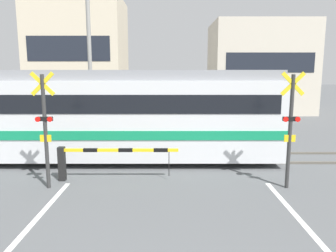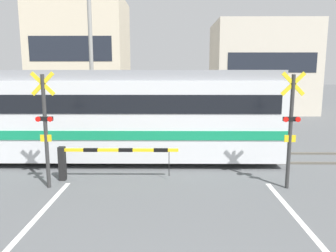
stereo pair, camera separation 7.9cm
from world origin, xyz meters
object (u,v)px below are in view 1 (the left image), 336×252
at_px(crossing_barrier_far, 216,126).
at_px(commuter_train, 88,112).
at_px(crossing_signal_left, 45,125).
at_px(crossing_signal_right, 291,125).
at_px(crossing_barrier_near, 93,157).
at_px(pedestrian, 176,112).

bearing_deg(crossing_barrier_far, commuter_train, -149.28).
relative_size(crossing_signal_left, crossing_signal_right, 1.00).
xyz_separation_m(crossing_barrier_near, crossing_signal_right, (5.85, -0.65, 1.11)).
distance_m(commuter_train, crossing_signal_left, 3.25).
relative_size(commuter_train, crossing_barrier_far, 3.85).
relative_size(crossing_barrier_near, crossing_signal_left, 1.10).
bearing_deg(pedestrian, crossing_signal_left, -111.43).
relative_size(commuter_train, crossing_barrier_near, 3.85).
bearing_deg(crossing_barrier_far, crossing_signal_left, -132.23).
bearing_deg(crossing_signal_left, crossing_barrier_near, 29.55).
xyz_separation_m(crossing_barrier_far, crossing_signal_right, (1.15, -6.44, 1.11)).
distance_m(commuter_train, crossing_barrier_near, 2.88).
distance_m(crossing_barrier_near, crossing_signal_right, 5.99).
xyz_separation_m(commuter_train, crossing_signal_left, (-0.43, -3.23, 0.04)).
height_order(commuter_train, crossing_signal_right, commuter_train).
height_order(crossing_barrier_near, pedestrian, pedestrian).
distance_m(commuter_train, crossing_signal_right, 7.32).
xyz_separation_m(commuter_train, crossing_signal_right, (6.57, -3.23, 0.04)).
xyz_separation_m(crossing_barrier_near, crossing_barrier_far, (4.69, 5.79, 0.00)).
relative_size(crossing_barrier_near, crossing_barrier_far, 1.00).
bearing_deg(crossing_barrier_near, crossing_signal_left, -150.45).
bearing_deg(commuter_train, crossing_signal_right, -26.16).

